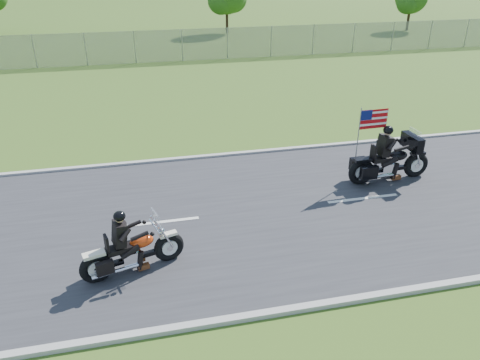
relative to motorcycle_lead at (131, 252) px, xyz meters
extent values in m
plane|color=#304E18|center=(2.70, 1.95, -0.52)|extent=(420.00, 420.00, 0.00)
cube|color=#28282B|center=(2.70, 1.95, -0.50)|extent=(120.00, 8.00, 0.04)
cube|color=#9E9B93|center=(2.70, 6.00, -0.47)|extent=(120.00, 0.18, 0.12)
cube|color=#9E9B93|center=(2.70, -2.10, -0.47)|extent=(120.00, 0.18, 0.12)
cube|color=gray|center=(-2.30, 21.95, 0.48)|extent=(60.00, 0.03, 2.00)
cylinder|color=#382316|center=(8.70, 31.95, 0.74)|extent=(0.22, 0.22, 2.52)
sphere|color=#2B5015|center=(8.14, 31.55, 2.18)|extent=(2.24, 2.24, 2.24)
cylinder|color=#382316|center=(24.70, 29.95, 0.60)|extent=(0.22, 0.22, 2.24)
sphere|color=#2B5015|center=(25.26, 30.37, 1.96)|extent=(2.10, 2.10, 2.10)
sphere|color=#2B5015|center=(24.21, 29.60, 1.88)|extent=(1.96, 1.96, 1.96)
torus|color=black|center=(0.86, 0.24, -0.14)|extent=(0.76, 0.37, 0.74)
torus|color=black|center=(-0.78, -0.22, -0.14)|extent=(0.76, 0.37, 0.74)
ellipsoid|color=red|center=(0.25, 0.07, 0.22)|extent=(0.63, 0.46, 0.28)
cube|color=black|center=(-0.25, -0.07, 0.18)|extent=(0.61, 0.44, 0.12)
cube|color=black|center=(-0.20, -0.06, 0.57)|extent=(0.34, 0.45, 0.55)
sphere|color=black|center=(-0.15, -0.04, 1.00)|extent=(0.33, 0.33, 0.27)
cube|color=silver|center=(0.64, 0.18, 0.70)|extent=(0.16, 0.45, 0.40)
torus|color=black|center=(9.01, 3.00, -0.09)|extent=(0.86, 0.25, 0.85)
torus|color=black|center=(7.06, 2.91, -0.09)|extent=(0.86, 0.25, 0.85)
ellipsoid|color=black|center=(8.28, 2.97, 0.32)|extent=(0.66, 0.40, 0.32)
cube|color=black|center=(7.69, 2.94, 0.28)|extent=(0.65, 0.37, 0.14)
cube|color=black|center=(7.74, 2.94, 0.73)|extent=(0.30, 0.47, 0.63)
sphere|color=black|center=(7.80, 2.94, 1.22)|extent=(0.32, 0.32, 0.31)
cube|color=black|center=(8.72, 2.99, 0.73)|extent=(0.29, 0.93, 0.46)
cube|color=#B70C11|center=(7.39, 3.15, 1.53)|extent=(0.92, 0.07, 0.60)
camera|label=1|loc=(0.45, -9.04, 6.19)|focal=35.00mm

